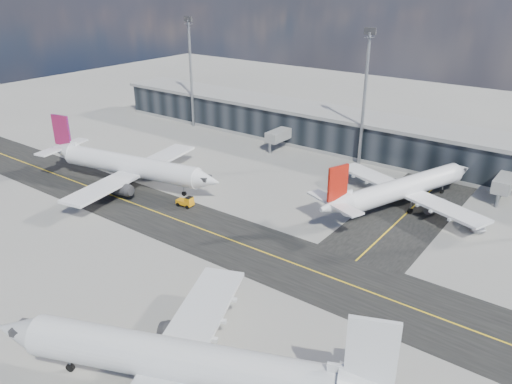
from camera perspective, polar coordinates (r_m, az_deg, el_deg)
ground at (r=76.19m, az=-4.39°, el=-6.81°), size 300.00×300.00×0.00m
taxiway_lanes at (r=81.53m, az=2.65°, el=-4.59°), size 180.00×63.00×0.03m
terminal_concourse at (r=118.00m, az=13.30°, el=5.98°), size 152.00×19.80×8.80m
floodlight_masts at (r=108.98m, az=12.32°, el=10.92°), size 102.50×0.70×28.90m
airliner_af at (r=101.50m, az=-14.40°, el=2.96°), size 41.07×35.21×12.20m
airliner_redtail at (r=92.07m, az=16.28°, el=0.36°), size 31.18×36.06×11.05m
airliner_near at (r=51.25m, az=-8.05°, el=-18.72°), size 40.30×34.86×12.44m
baggage_tug at (r=90.57m, az=-7.97°, el=-1.10°), size 3.32×1.89×2.00m
service_van at (r=90.01m, az=23.68°, el=-3.36°), size 5.08×5.49×1.43m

